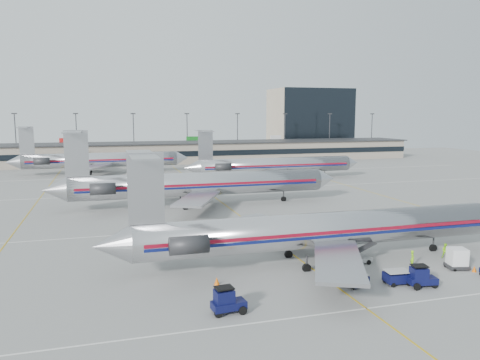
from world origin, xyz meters
name	(u,v)px	position (x,y,z in m)	size (l,w,h in m)	color
ground	(281,246)	(0.00, 0.00, 0.00)	(260.00, 260.00, 0.00)	gray
apron_markings	(253,226)	(0.00, 10.00, 0.01)	(160.00, 0.15, 0.02)	silver
terminal	(167,152)	(0.00, 97.97, 3.16)	(162.00, 17.00, 6.25)	gray
light_mast_row	(161,133)	(0.00, 112.00, 8.58)	(163.60, 0.40, 15.28)	#38383D
distant_building	(309,120)	(62.00, 128.00, 12.50)	(30.00, 20.00, 25.00)	tan
jet_foreground	(315,230)	(1.07, -6.58, 3.33)	(43.86, 25.83, 11.48)	silver
jet_second_row	(195,184)	(-4.82, 25.67, 3.63)	(47.81, 28.15, 12.52)	silver
jet_third_row	(273,165)	(18.01, 51.57, 3.34)	(42.12, 25.91, 11.52)	silver
jet_back_row	(98,160)	(-20.24, 74.24, 3.49)	(44.01, 27.07, 12.04)	silver
tug_left	(227,301)	(-10.46, -15.86, 0.94)	(2.64, 1.51, 2.06)	#090C36
tug_center	(421,277)	(6.82, -15.37, 0.90)	(2.59, 1.59, 1.97)	#090C36
cart_inner	(397,277)	(5.36, -14.13, 0.64)	(2.25, 1.64, 1.21)	#090C36
cart_outer	(357,280)	(1.72, -13.67, 0.55)	(2.14, 1.81, 1.03)	#090C36
uld_container	(457,258)	(13.34, -12.19, 1.01)	(2.23, 1.99, 2.01)	#2D2D30
belt_loader	(356,259)	(4.81, -8.22, 0.54)	(3.92, 1.60, 2.03)	#9B9B9B
ramp_worker_near	(412,258)	(9.70, -10.35, 0.79)	(0.58, 0.38, 1.58)	#8AE115
ramp_worker_far	(446,251)	(14.59, -9.11, 0.78)	(0.76, 0.59, 1.55)	#94EB16
cone_right	(474,269)	(14.29, -13.40, 0.28)	(0.42, 0.42, 0.57)	#F26308
cone_left	(217,281)	(-9.78, -9.86, 0.33)	(0.48, 0.48, 0.66)	#F26308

